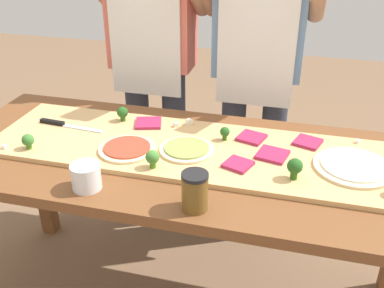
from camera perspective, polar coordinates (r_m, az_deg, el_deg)
prep_table at (r=1.71m, az=-0.66°, el=-4.32°), size 1.87×0.77×0.79m
cutting_board at (r=1.68m, az=0.24°, el=-0.69°), size 1.55×0.46×0.02m
chefs_knife at (r=1.91m, az=-16.15°, el=2.43°), size 0.29×0.04×0.02m
pizza_whole_white_garlic at (r=1.64m, az=19.85°, el=-2.69°), size 0.27×0.27×0.02m
pizza_whole_tomato_red at (r=1.67m, az=-8.25°, el=-0.58°), size 0.21×0.21×0.02m
pizza_whole_pesto_green at (r=1.65m, az=-0.68°, el=-0.61°), size 0.20×0.20×0.02m
pizza_slice_near_right at (r=1.64m, az=10.18°, el=-1.33°), size 0.12×0.12×0.01m
pizza_slice_center at (r=1.86m, az=-5.56°, el=2.67°), size 0.13×0.13×0.01m
pizza_slice_far_left at (r=1.75m, az=7.55°, el=0.83°), size 0.12×0.12×0.01m
pizza_slice_far_right at (r=1.56m, az=5.86°, el=-2.58°), size 0.11×0.11×0.01m
pizza_slice_near_left at (r=1.76m, az=14.48°, el=0.24°), size 0.12×0.12×0.01m
broccoli_floret_back_right at (r=1.50m, az=12.93°, el=-2.86°), size 0.05×0.05×0.07m
broccoli_floret_center_left at (r=1.89m, az=-8.83°, el=3.94°), size 0.05×0.05×0.06m
broccoli_floret_front_right at (r=1.54m, az=-5.05°, el=-1.73°), size 0.05×0.05×0.07m
broccoli_floret_back_left at (r=1.76m, az=-20.12°, el=0.42°), size 0.05×0.05×0.06m
broccoli_floret_front_left at (r=1.72m, az=4.19°, el=1.49°), size 0.04×0.04×0.05m
cheese_crumble_a at (r=1.83m, az=-2.06°, el=2.48°), size 0.02×0.02×0.02m
cheese_crumble_b at (r=1.80m, az=-22.74°, el=-0.34°), size 0.01×0.01×0.01m
cheese_crumble_c at (r=1.85m, az=-0.36°, el=2.82°), size 0.03×0.03×0.02m
cheese_crumble_d at (r=1.81m, az=20.30°, el=0.31°), size 0.02×0.02×0.01m
flour_cup at (r=1.50m, az=-13.29°, el=-4.21°), size 0.10×0.10×0.09m
sauce_jar at (r=1.35m, az=0.36°, el=-6.02°), size 0.08×0.08×0.12m
cook_left at (r=2.23m, az=-5.08°, el=12.23°), size 0.54×0.39×1.67m
cook_right at (r=2.11m, az=8.40°, el=11.19°), size 0.54×0.39×1.67m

